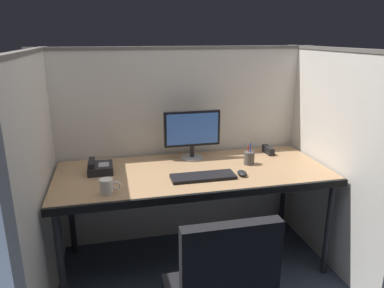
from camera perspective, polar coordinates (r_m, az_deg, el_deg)
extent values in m
plane|color=#2D3847|center=(2.67, 1.83, -21.55)|extent=(8.00, 8.00, 0.00)
cube|color=beige|center=(2.95, -1.73, -0.54)|extent=(2.20, 0.05, 1.55)
cube|color=#605B56|center=(2.82, -1.88, 14.92)|extent=(2.21, 0.06, 0.02)
cube|color=beige|center=(2.43, -22.79, -5.82)|extent=(0.05, 1.40, 1.55)
cube|color=#605B56|center=(2.26, -25.08, 12.95)|extent=(0.06, 1.41, 0.02)
cube|color=beige|center=(2.84, 20.69, -2.34)|extent=(0.05, 1.40, 1.55)
cube|color=#605B56|center=(2.70, 22.44, 13.63)|extent=(0.06, 1.41, 0.02)
cube|color=#997551|center=(2.56, 0.25, -4.61)|extent=(1.90, 0.80, 0.04)
cube|color=black|center=(2.21, 2.59, -8.22)|extent=(1.90, 0.02, 0.05)
cylinder|color=black|center=(2.39, -19.93, -17.34)|extent=(0.04, 0.04, 0.70)
cylinder|color=black|center=(2.77, 20.66, -12.45)|extent=(0.04, 0.04, 0.70)
cylinder|color=black|center=(2.98, -18.53, -10.09)|extent=(0.04, 0.04, 0.70)
cylinder|color=black|center=(3.29, 14.20, -7.08)|extent=(0.04, 0.04, 0.70)
cube|color=black|center=(1.53, 6.07, -20.31)|extent=(0.40, 0.06, 0.48)
cylinder|color=gray|center=(2.79, 0.01, -2.14)|extent=(0.17, 0.17, 0.01)
cylinder|color=black|center=(2.78, 0.01, -1.13)|extent=(0.03, 0.03, 0.09)
cube|color=black|center=(2.73, 0.01, 2.47)|extent=(0.43, 0.03, 0.27)
cube|color=#3F72D8|center=(2.71, 0.09, 2.38)|extent=(0.39, 0.01, 0.23)
cube|color=black|center=(2.42, 1.76, -5.15)|extent=(0.43, 0.15, 0.02)
ellipsoid|color=black|center=(2.48, 7.90, -4.58)|extent=(0.06, 0.10, 0.03)
cylinder|color=#59595B|center=(2.49, 7.76, -4.16)|extent=(0.01, 0.01, 0.01)
cylinder|color=silver|center=(2.23, -13.35, -6.55)|extent=(0.08, 0.08, 0.09)
torus|color=silver|center=(2.23, -11.85, -6.45)|extent=(0.06, 0.01, 0.06)
cube|color=black|center=(2.59, -14.24, -3.73)|extent=(0.17, 0.19, 0.06)
cube|color=black|center=(2.58, -15.53, -2.87)|extent=(0.04, 0.17, 0.03)
cube|color=gray|center=(2.57, -13.73, -3.17)|extent=(0.07, 0.09, 0.00)
cube|color=black|center=(2.97, 11.91, -0.93)|extent=(0.04, 0.15, 0.06)
cylinder|color=#4C4742|center=(2.69, 9.01, -2.20)|extent=(0.08, 0.08, 0.09)
cylinder|color=red|center=(2.69, 8.80, -1.55)|extent=(0.01, 0.01, 0.13)
cylinder|color=#263FB2|center=(2.67, 9.13, -1.44)|extent=(0.01, 0.01, 0.16)
cylinder|color=black|center=(2.69, 9.11, -1.44)|extent=(0.01, 0.01, 0.14)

